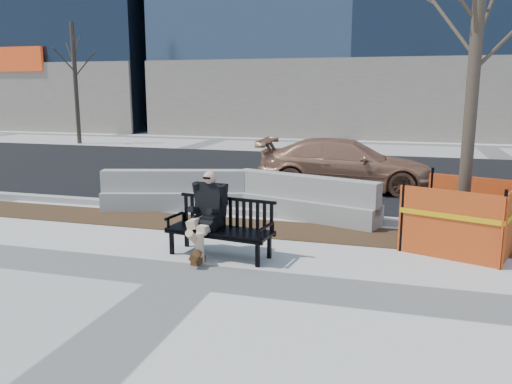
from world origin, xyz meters
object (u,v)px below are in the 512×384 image
seated_man (208,253)px  jersey_barrier_right (304,218)px  bench (220,256)px  sedan (345,189)px  jersey_barrier_left (174,209)px  tree_fence (460,248)px

seated_man → jersey_barrier_right: size_ratio=0.43×
bench → sedan: sedan is taller
jersey_barrier_left → jersey_barrier_right: (2.80, 0.01, 0.00)m
sedan → jersey_barrier_right: sedan is taller
bench → sedan: 6.06m
bench → jersey_barrier_left: size_ratio=0.56×
seated_man → jersey_barrier_right: (1.03, 2.59, 0.00)m
sedan → jersey_barrier_left: size_ratio=1.47×
bench → tree_fence: 3.85m
tree_fence → sedan: 5.05m
bench → jersey_barrier_right: bench is taller
tree_fence → jersey_barrier_left: tree_fence is taller
seated_man → sedan: size_ratio=0.29×
bench → jersey_barrier_right: bearing=81.4°
tree_fence → sedan: size_ratio=1.31×
seated_man → sedan: seated_man is taller
tree_fence → jersey_barrier_right: bearing=156.3°
bench → seated_man: bearing=169.1°
bench → seated_man: (-0.22, 0.08, 0.00)m
bench → jersey_barrier_right: (0.80, 2.67, 0.00)m
seated_man → tree_fence: bearing=28.2°
bench → seated_man: seated_man is taller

